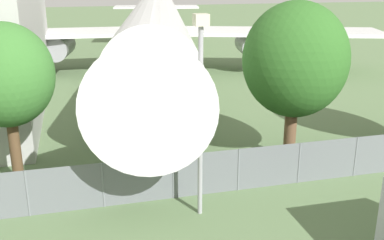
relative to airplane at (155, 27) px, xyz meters
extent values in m
cylinder|color=slate|center=(-8.33, -21.07, -3.10)|extent=(0.07, 0.07, 1.71)
cylinder|color=slate|center=(-5.79, -21.07, -3.10)|extent=(0.07, 0.07, 1.71)
cylinder|color=slate|center=(-3.24, -21.07, -3.10)|extent=(0.07, 0.07, 1.71)
cylinder|color=slate|center=(-0.70, -21.07, -3.10)|extent=(0.07, 0.07, 1.71)
cylinder|color=slate|center=(1.85, -21.07, -3.10)|extent=(0.07, 0.07, 1.71)
cylinder|color=slate|center=(4.39, -21.07, -3.10)|extent=(0.07, 0.07, 1.71)
cube|color=slate|center=(-0.70, -21.07, -3.10)|extent=(56.00, 0.01, 1.71)
cylinder|color=white|center=(-0.09, -0.46, 0.06)|extent=(11.21, 37.28, 4.33)
cone|color=white|center=(-3.98, -20.82, 0.06)|extent=(5.06, 5.06, 4.33)
cone|color=white|center=(3.90, 20.43, 0.06)|extent=(4.84, 6.04, 3.89)
cube|color=white|center=(10.59, -0.61, -0.59)|extent=(17.49, 10.31, 0.30)
cylinder|color=#939399|center=(8.20, 0.24, -1.72)|extent=(2.64, 4.19, 1.95)
cube|color=white|center=(-10.07, 3.34, -0.59)|extent=(16.94, 6.01, 0.30)
cylinder|color=#939399|center=(-7.53, 3.25, -1.72)|extent=(2.64, 4.19, 1.95)
cube|color=white|center=(3.15, 16.50, 0.49)|extent=(10.00, 5.18, 0.20)
cylinder|color=#2D2D33|center=(-2.35, -12.31, -3.03)|extent=(0.24, 0.24, 1.84)
cylinder|color=#2D2D33|center=(-2.35, -12.31, -3.67)|extent=(0.40, 0.61, 0.56)
cylinder|color=#2D2D33|center=(2.81, 0.88, -3.03)|extent=(0.24, 0.24, 1.84)
cylinder|color=#2D2D33|center=(2.81, 0.88, -3.67)|extent=(0.40, 0.61, 0.56)
cylinder|color=#2D2D33|center=(-2.29, 1.85, -3.03)|extent=(0.24, 0.24, 1.84)
cylinder|color=#2D2D33|center=(-2.29, 1.85, -3.67)|extent=(0.40, 0.61, 0.56)
cylinder|color=brown|center=(-8.89, -18.56, -2.46)|extent=(0.42, 0.42, 2.97)
ellipsoid|color=#38702D|center=(-8.89, -18.56, 0.51)|extent=(3.50, 3.50, 3.86)
cylinder|color=brown|center=(2.58, -18.76, -2.63)|extent=(0.54, 0.54, 2.63)
ellipsoid|color=#2D6023|center=(2.58, -18.76, 0.58)|extent=(4.46, 4.46, 4.91)
cylinder|color=#99999E|center=(-2.59, -22.38, -0.72)|extent=(0.16, 0.16, 6.46)
cube|color=beige|center=(-2.59, -22.38, 2.69)|extent=(0.44, 0.44, 0.36)
camera|label=1|loc=(-6.41, -35.80, 3.99)|focal=42.00mm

